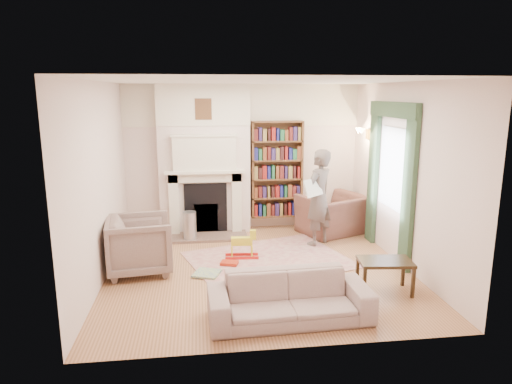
{
  "coord_description": "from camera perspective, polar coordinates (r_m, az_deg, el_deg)",
  "views": [
    {
      "loc": [
        -0.87,
        -6.52,
        2.64
      ],
      "look_at": [
        0.0,
        0.25,
        1.15
      ],
      "focal_mm": 32.0,
      "sensor_mm": 36.0,
      "label": 1
    }
  ],
  "objects": [
    {
      "name": "game_box_lid",
      "position": [
        7.22,
        -3.35,
        -8.85
      ],
      "size": [
        0.31,
        0.25,
        0.04
      ],
      "primitive_type": "cube",
      "rotation": [
        0.0,
        0.0,
        -0.32
      ],
      "color": "#AF2914",
      "rests_on": "rug"
    },
    {
      "name": "rug",
      "position": [
        7.42,
        1.6,
        -8.47
      ],
      "size": [
        2.86,
        2.5,
        0.01
      ],
      "primitive_type": "cube",
      "rotation": [
        0.0,
        0.0,
        0.31
      ],
      "color": "#C4B094",
      "rests_on": "floor"
    },
    {
      "name": "sofa",
      "position": [
        5.52,
        4.21,
        -13.04
      ],
      "size": [
        1.93,
        0.81,
        0.56
      ],
      "primitive_type": "imported",
      "rotation": [
        0.0,
        0.0,
        0.03
      ],
      "color": "#B5AA95",
      "rests_on": "floor"
    },
    {
      "name": "ceiling",
      "position": [
        6.58,
        0.28,
        13.71
      ],
      "size": [
        4.5,
        4.5,
        0.0
      ],
      "primitive_type": "plane",
      "rotation": [
        3.14,
        0.0,
        0.0
      ],
      "color": "white",
      "rests_on": "wall_back"
    },
    {
      "name": "curtain_right",
      "position": [
        8.34,
        14.41,
        1.98
      ],
      "size": [
        0.07,
        0.32,
        2.4
      ],
      "primitive_type": "cube",
      "color": "#314C32",
      "rests_on": "floor"
    },
    {
      "name": "board_game",
      "position": [
        6.88,
        -6.14,
        -10.07
      ],
      "size": [
        0.47,
        0.47,
        0.03
      ],
      "primitive_type": "cube",
      "rotation": [
        0.0,
        0.0,
        -0.36
      ],
      "color": "#E4E952",
      "rests_on": "rug"
    },
    {
      "name": "wall_back",
      "position": [
        8.9,
        -1.64,
        4.3
      ],
      "size": [
        4.5,
        0.0,
        4.5
      ],
      "primitive_type": "plane",
      "rotation": [
        1.57,
        0.0,
        0.0
      ],
      "color": "silver",
      "rests_on": "floor"
    },
    {
      "name": "wall_front",
      "position": [
        4.53,
        4.02,
        -3.6
      ],
      "size": [
        4.5,
        0.0,
        4.5
      ],
      "primitive_type": "plane",
      "rotation": [
        -1.57,
        0.0,
        0.0
      ],
      "color": "silver",
      "rests_on": "floor"
    },
    {
      "name": "newspaper",
      "position": [
        7.74,
        7.16,
        0.56
      ],
      "size": [
        0.41,
        0.38,
        0.29
      ],
      "primitive_type": "cube",
      "rotation": [
        -0.35,
        0.0,
        0.71
      ],
      "color": "silver",
      "rests_on": "man_reading"
    },
    {
      "name": "man_reading",
      "position": [
        8.02,
        7.8,
        -0.7
      ],
      "size": [
        0.73,
        0.71,
        1.7
      ],
      "primitive_type": "imported",
      "rotation": [
        0.0,
        0.0,
        3.85
      ],
      "color": "#574B46",
      "rests_on": "floor"
    },
    {
      "name": "bookcase",
      "position": [
        8.89,
        2.63,
        2.82
      ],
      "size": [
        1.0,
        0.24,
        1.85
      ],
      "primitive_type": "cube",
      "color": "brown",
      "rests_on": "floor"
    },
    {
      "name": "armchair_reading",
      "position": [
        8.81,
        9.54,
        -2.78
      ],
      "size": [
        1.44,
        1.37,
        0.74
      ],
      "primitive_type": "imported",
      "rotation": [
        0.0,
        0.0,
        3.55
      ],
      "color": "#54312D",
      "rests_on": "floor"
    },
    {
      "name": "rocking_horse",
      "position": [
        7.44,
        -1.79,
        -6.55
      ],
      "size": [
        0.55,
        0.25,
        0.47
      ],
      "primitive_type": null,
      "rotation": [
        0.0,
        0.0,
        -0.07
      ],
      "color": "gold",
      "rests_on": "rug"
    },
    {
      "name": "window",
      "position": [
        7.68,
        16.66,
        2.88
      ],
      "size": [
        0.02,
        0.9,
        1.3
      ],
      "primitive_type": "cube",
      "color": "silver",
      "rests_on": "wall_right"
    },
    {
      "name": "wall_right",
      "position": [
        7.33,
        18.0,
        1.97
      ],
      "size": [
        0.0,
        4.5,
        4.5
      ],
      "primitive_type": "plane",
      "rotation": [
        1.57,
        0.0,
        -1.57
      ],
      "color": "silver",
      "rests_on": "floor"
    },
    {
      "name": "comic_annuals",
      "position": [
        6.71,
        2.47,
        -10.69
      ],
      "size": [
        0.71,
        0.62,
        0.02
      ],
      "color": "red",
      "rests_on": "rug"
    },
    {
      "name": "wall_left",
      "position": [
        6.78,
        -18.94,
        1.1
      ],
      "size": [
        0.0,
        4.5,
        4.5
      ],
      "primitive_type": "plane",
      "rotation": [
        1.57,
        0.0,
        1.57
      ],
      "color": "silver",
      "rests_on": "floor"
    },
    {
      "name": "fireplace",
      "position": [
        8.66,
        -6.46,
        3.92
      ],
      "size": [
        1.7,
        0.58,
        2.8
      ],
      "color": "silver",
      "rests_on": "floor"
    },
    {
      "name": "floor",
      "position": [
        7.09,
        0.26,
        -9.56
      ],
      "size": [
        4.5,
        4.5,
        0.0
      ],
      "primitive_type": "plane",
      "color": "brown",
      "rests_on": "ground"
    },
    {
      "name": "pelmet",
      "position": [
        7.57,
        16.78,
        9.83
      ],
      "size": [
        0.09,
        1.7,
        0.24
      ],
      "primitive_type": "cube",
      "color": "#314C32",
      "rests_on": "wall_right"
    },
    {
      "name": "coffee_table",
      "position": [
        6.47,
        15.76,
        -10.08
      ],
      "size": [
        0.74,
        0.52,
        0.45
      ],
      "primitive_type": null,
      "rotation": [
        0.0,
        0.0,
        -0.11
      ],
      "color": "black",
      "rests_on": "floor"
    },
    {
      "name": "paraffin_heater",
      "position": [
        8.34,
        -8.27,
        -4.3
      ],
      "size": [
        0.25,
        0.25,
        0.55
      ],
      "primitive_type": "cylinder",
      "rotation": [
        0.0,
        0.0,
        -0.06
      ],
      "color": "#B4B6BC",
      "rests_on": "floor"
    },
    {
      "name": "wall_sconce",
      "position": [
        8.56,
        12.62,
        7.06
      ],
      "size": [
        0.2,
        0.24,
        0.24
      ],
      "primitive_type": null,
      "color": "gold",
      "rests_on": "wall_right"
    },
    {
      "name": "armchair_left",
      "position": [
        7.05,
        -14.32,
        -6.4
      ],
      "size": [
        1.05,
        1.02,
        0.85
      ],
      "primitive_type": "imported",
      "rotation": [
        0.0,
        0.0,
        1.71
      ],
      "color": "gray",
      "rests_on": "floor"
    },
    {
      "name": "curtain_left",
      "position": [
        7.08,
        18.54,
        -0.06
      ],
      "size": [
        0.07,
        0.32,
        2.4
      ],
      "primitive_type": "cube",
      "color": "#314C32",
      "rests_on": "floor"
    }
  ]
}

